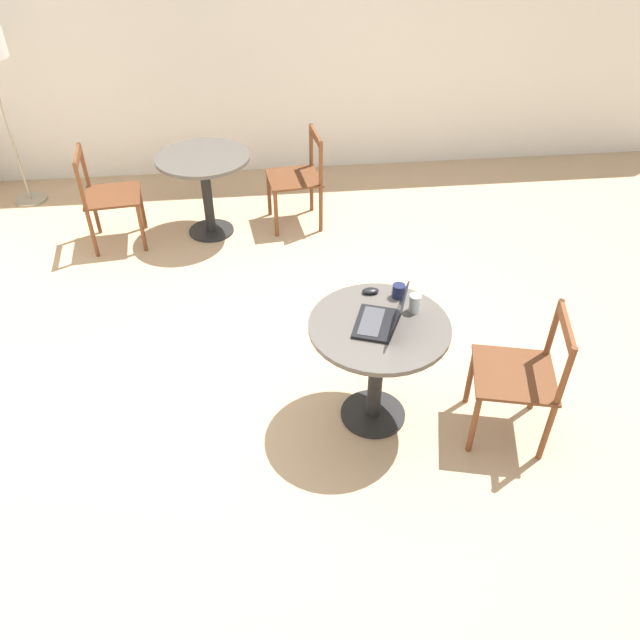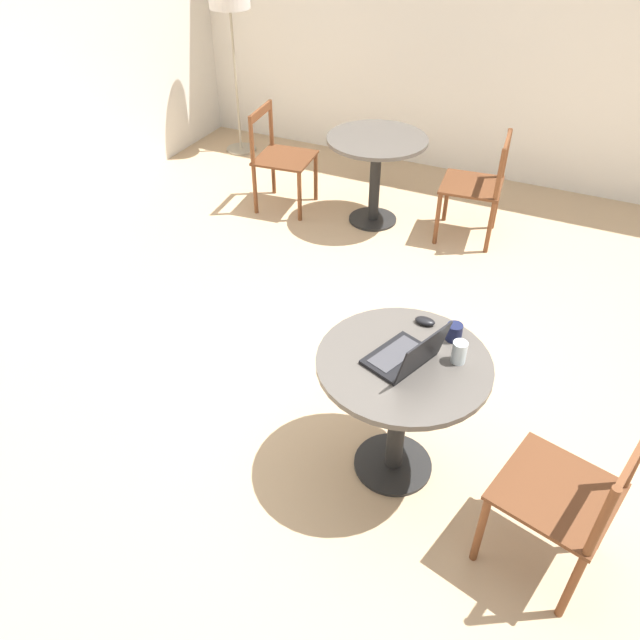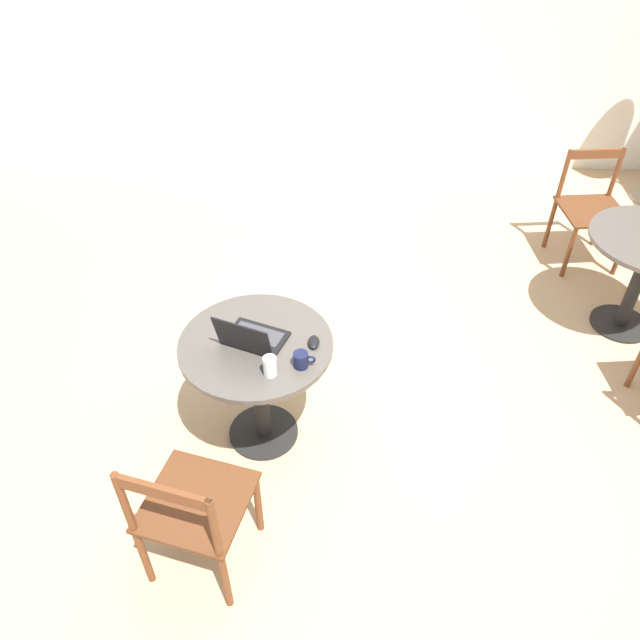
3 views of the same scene
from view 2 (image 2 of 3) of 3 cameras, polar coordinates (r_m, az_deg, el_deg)
The scene contains 12 objects.
ground_plane at distance 3.78m, azimuth 5.93°, elevation -6.23°, with size 16.00×16.00×0.00m, color tan.
wall_side at distance 6.03m, azimuth 18.80°, elevation 23.96°, with size 0.06×9.40×2.70m.
cafe_table_near at distance 2.97m, azimuth 7.44°, elevation -6.09°, with size 0.81×0.81×0.73m.
cafe_table_mid at distance 5.21m, azimuth 5.16°, elevation 14.58°, with size 0.81×0.81×0.73m.
chair_near_front at distance 2.88m, azimuth 21.60°, elevation -14.89°, with size 0.56×0.56×0.86m.
chair_mid_back at distance 5.51m, azimuth -3.65°, elevation 14.57°, with size 0.51×0.51×0.86m.
chair_mid_front at distance 5.15m, azimuth 14.17°, elevation 11.76°, with size 0.51×0.51×0.86m.
floor_lamp at distance 6.46m, azimuth -8.28°, elevation 26.81°, with size 0.38×0.38×1.63m.
laptop at distance 2.82m, azimuth 7.90°, elevation -3.24°, with size 0.38×0.35×0.22m.
mouse at distance 3.08m, azimuth 9.58°, elevation -0.09°, with size 0.06×0.10×0.03m.
mug at distance 3.00m, azimuth 12.19°, elevation -1.05°, with size 0.11×0.08×0.08m.
drinking_glass at distance 2.87m, azimuth 12.61°, elevation -2.88°, with size 0.07×0.07×0.11m.
Camera 2 is at (-2.60, -0.81, 2.62)m, focal length 35.00 mm.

